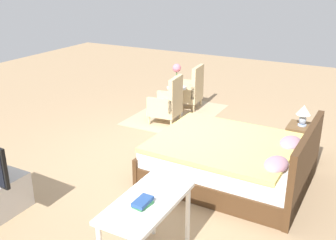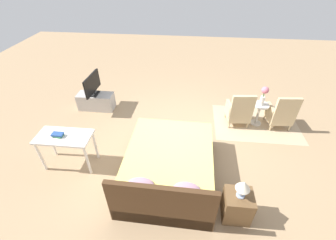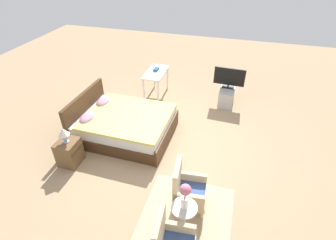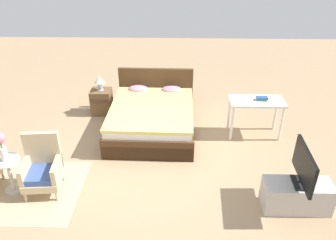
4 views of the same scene
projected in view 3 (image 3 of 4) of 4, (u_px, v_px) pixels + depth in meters
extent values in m
plane|color=#A38460|center=(169.00, 143.00, 6.02)|extent=(16.00, 16.00, 0.00)
cube|color=tan|center=(183.00, 230.00, 4.24)|extent=(2.10, 1.50, 0.01)
cube|color=#472D19|center=(126.00, 130.00, 6.20)|extent=(1.66, 2.14, 0.28)
cube|color=white|center=(125.00, 121.00, 6.05)|extent=(1.60, 2.06, 0.24)
cube|color=#EAD66B|center=(128.00, 116.00, 5.94)|extent=(1.64, 1.89, 0.06)
cube|color=#472D19|center=(86.00, 111.00, 6.25)|extent=(1.65, 0.11, 0.96)
cube|color=#472D19|center=(167.00, 136.00, 5.92)|extent=(1.65, 0.09, 0.40)
ellipsoid|color=#B28499|center=(87.00, 118.00, 5.83)|extent=(0.45, 0.29, 0.14)
ellipsoid|color=#B28499|center=(103.00, 101.00, 6.40)|extent=(0.45, 0.29, 0.14)
cylinder|color=#CCB284|center=(163.00, 239.00, 4.02)|extent=(0.04, 0.04, 0.16)
cube|color=#CCB284|center=(159.00, 233.00, 3.54)|extent=(0.54, 0.13, 0.64)
cube|color=#CCB284|center=(178.00, 229.00, 3.80)|extent=(0.11, 0.52, 0.26)
cylinder|color=#CCB284|center=(202.00, 215.00, 4.37)|extent=(0.04, 0.04, 0.16)
cylinder|color=#CCB284|center=(204.00, 193.00, 4.74)|extent=(0.04, 0.04, 0.16)
cylinder|color=#CCB284|center=(175.00, 211.00, 4.44)|extent=(0.04, 0.04, 0.16)
cylinder|color=#CCB284|center=(179.00, 189.00, 4.81)|extent=(0.04, 0.04, 0.16)
cube|color=#CCB284|center=(190.00, 196.00, 4.51)|extent=(0.59, 0.59, 0.12)
cube|color=#3D5693|center=(190.00, 192.00, 4.45)|extent=(0.54, 0.54, 0.10)
cube|color=#CCB284|center=(177.00, 179.00, 4.33)|extent=(0.55, 0.13, 0.64)
cube|color=#CCB284|center=(189.00, 200.00, 4.21)|extent=(0.12, 0.52, 0.26)
cube|color=#CCB284|center=(192.00, 179.00, 4.59)|extent=(0.12, 0.52, 0.26)
cylinder|color=beige|center=(183.00, 229.00, 4.24)|extent=(0.28, 0.28, 0.03)
cylinder|color=beige|center=(184.00, 219.00, 4.08)|extent=(0.06, 0.06, 0.53)
cylinder|color=beige|center=(184.00, 208.00, 3.92)|extent=(0.40, 0.40, 0.02)
cylinder|color=silver|center=(185.00, 203.00, 3.85)|extent=(0.11, 0.11, 0.22)
cylinder|color=#477538|center=(185.00, 195.00, 3.75)|extent=(0.02, 0.02, 0.10)
sphere|color=#DB7084|center=(185.00, 190.00, 3.68)|extent=(0.17, 0.17, 0.17)
cube|color=brown|center=(69.00, 152.00, 5.36)|extent=(0.44, 0.40, 0.55)
cube|color=brown|center=(77.00, 150.00, 5.25)|extent=(0.37, 0.01, 0.09)
cylinder|color=#9EADC6|center=(66.00, 141.00, 5.20)|extent=(0.13, 0.13, 0.02)
ellipsoid|color=#9EADC6|center=(65.00, 138.00, 5.15)|extent=(0.11, 0.11, 0.16)
cone|color=silver|center=(63.00, 132.00, 5.06)|extent=(0.22, 0.22, 0.15)
cube|color=#B7B2AD|center=(227.00, 94.00, 7.43)|extent=(0.96, 0.40, 0.45)
cube|color=black|center=(228.00, 87.00, 7.29)|extent=(0.22, 0.33, 0.03)
cylinder|color=black|center=(228.00, 85.00, 7.27)|extent=(0.04, 0.04, 0.05)
cube|color=black|center=(229.00, 77.00, 7.12)|extent=(0.09, 0.84, 0.48)
cube|color=black|center=(230.00, 76.00, 7.14)|extent=(0.05, 0.78, 0.44)
cylinder|color=silver|center=(158.00, 93.00, 7.23)|extent=(0.05, 0.05, 0.72)
cylinder|color=silver|center=(167.00, 78.00, 7.97)|extent=(0.05, 0.05, 0.72)
cylinder|color=silver|center=(144.00, 91.00, 7.32)|extent=(0.05, 0.05, 0.72)
cylinder|color=silver|center=(154.00, 77.00, 8.06)|extent=(0.05, 0.05, 0.72)
cube|color=silver|center=(156.00, 72.00, 7.43)|extent=(1.04, 0.52, 0.04)
cube|color=#337A47|center=(156.00, 70.00, 7.49)|extent=(0.20, 0.15, 0.03)
cube|color=#284C8E|center=(156.00, 69.00, 7.47)|extent=(0.21, 0.12, 0.04)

